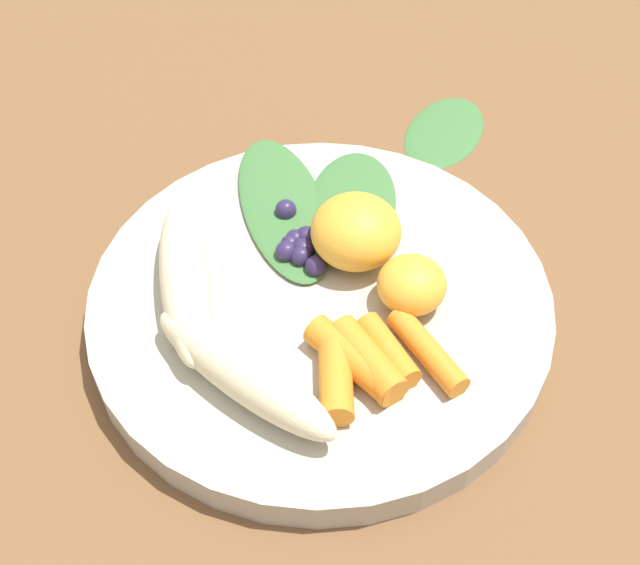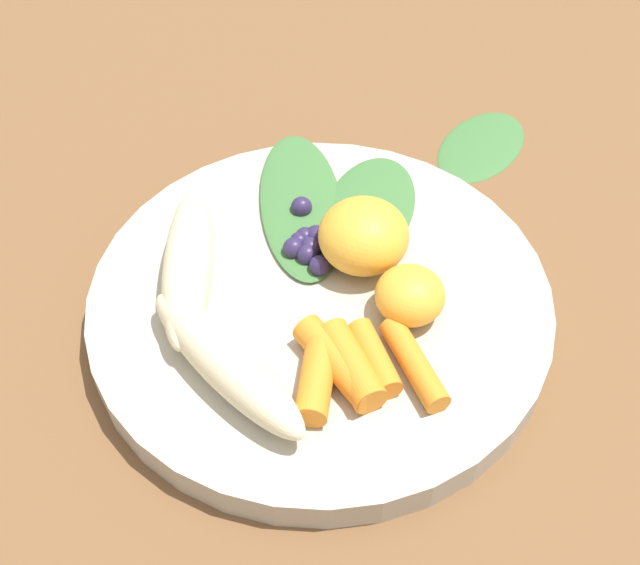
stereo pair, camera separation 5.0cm
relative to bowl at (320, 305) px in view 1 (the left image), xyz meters
name	(u,v)px [view 1 (the left image)]	position (x,y,z in m)	size (l,w,h in m)	color
ground_plane	(320,316)	(0.00, 0.00, -0.01)	(2.40, 2.40, 0.00)	brown
bowl	(320,305)	(0.00, 0.00, 0.00)	(0.28, 0.28, 0.02)	#B2AD9E
banana_peeled_left	(244,373)	(-0.01, 0.08, 0.03)	(0.13, 0.03, 0.03)	beige
banana_peeled_right	(185,281)	(0.06, 0.05, 0.03)	(0.13, 0.03, 0.03)	beige
orange_segment_near	(362,234)	(0.00, -0.04, 0.03)	(0.06, 0.06, 0.04)	#F4A833
orange_segment_far	(412,285)	(-0.05, -0.03, 0.03)	(0.04, 0.04, 0.03)	#F4A833
carrot_front	(336,378)	(-0.05, 0.05, 0.02)	(0.02, 0.02, 0.05)	orange
carrot_mid_left	(354,360)	(-0.05, 0.04, 0.02)	(0.02, 0.02, 0.06)	orange
carrot_mid_right	(367,360)	(-0.05, 0.03, 0.02)	(0.02, 0.02, 0.05)	orange
carrot_rear	(387,351)	(-0.06, 0.02, 0.02)	(0.02, 0.02, 0.05)	orange
carrot_small	(427,351)	(-0.08, 0.01, 0.02)	(0.01, 0.01, 0.06)	orange
blueberry_pile	(300,244)	(0.03, -0.02, 0.02)	(0.06, 0.04, 0.01)	#2D234C
kale_leaf_left	(352,205)	(0.02, -0.07, 0.01)	(0.10, 0.06, 0.01)	#3D7038
kale_leaf_right	(284,206)	(0.06, -0.05, 0.01)	(0.14, 0.05, 0.01)	#3D7038
kale_leaf_stray	(444,130)	(0.02, -0.20, -0.01)	(0.09, 0.05, 0.01)	#3D7038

